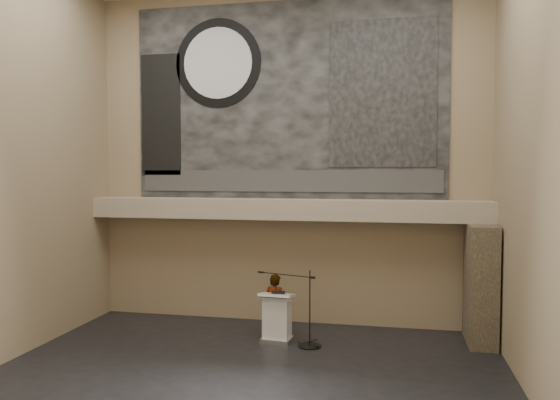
# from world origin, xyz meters

# --- Properties ---
(floor) EXTENTS (10.00, 10.00, 0.00)m
(floor) POSITION_xyz_m (0.00, 0.00, 0.00)
(floor) COLOR black
(floor) RESTS_ON ground
(wall_back) EXTENTS (10.00, 0.02, 8.50)m
(wall_back) POSITION_xyz_m (0.00, 4.00, 4.25)
(wall_back) COLOR #8D7A59
(wall_back) RESTS_ON floor
(wall_front) EXTENTS (10.00, 0.02, 8.50)m
(wall_front) POSITION_xyz_m (0.00, -4.00, 4.25)
(wall_front) COLOR #8D7A59
(wall_front) RESTS_ON floor
(wall_left) EXTENTS (0.02, 8.00, 8.50)m
(wall_left) POSITION_xyz_m (-5.00, 0.00, 4.25)
(wall_left) COLOR #8D7A59
(wall_left) RESTS_ON floor
(wall_right) EXTENTS (0.02, 8.00, 8.50)m
(wall_right) POSITION_xyz_m (5.00, 0.00, 4.25)
(wall_right) COLOR #8D7A59
(wall_right) RESTS_ON floor
(soffit) EXTENTS (10.00, 0.80, 0.50)m
(soffit) POSITION_xyz_m (0.00, 3.60, 2.95)
(soffit) COLOR gray
(soffit) RESTS_ON wall_back
(sprinkler_left) EXTENTS (0.04, 0.04, 0.06)m
(sprinkler_left) POSITION_xyz_m (-1.60, 3.55, 2.67)
(sprinkler_left) COLOR #B2893D
(sprinkler_left) RESTS_ON soffit
(sprinkler_right) EXTENTS (0.04, 0.04, 0.06)m
(sprinkler_right) POSITION_xyz_m (1.90, 3.55, 2.67)
(sprinkler_right) COLOR #B2893D
(sprinkler_right) RESTS_ON soffit
(banner) EXTENTS (8.00, 0.05, 5.00)m
(banner) POSITION_xyz_m (0.00, 3.97, 5.70)
(banner) COLOR black
(banner) RESTS_ON wall_back
(banner_text_strip) EXTENTS (7.76, 0.02, 0.55)m
(banner_text_strip) POSITION_xyz_m (0.00, 3.93, 3.65)
(banner_text_strip) COLOR #2F2F2F
(banner_text_strip) RESTS_ON banner
(banner_clock_rim) EXTENTS (2.30, 0.02, 2.30)m
(banner_clock_rim) POSITION_xyz_m (-1.80, 3.93, 6.70)
(banner_clock_rim) COLOR black
(banner_clock_rim) RESTS_ON banner
(banner_clock_face) EXTENTS (1.84, 0.02, 1.84)m
(banner_clock_face) POSITION_xyz_m (-1.80, 3.91, 6.70)
(banner_clock_face) COLOR silver
(banner_clock_face) RESTS_ON banner
(banner_building_print) EXTENTS (2.60, 0.02, 3.60)m
(banner_building_print) POSITION_xyz_m (2.40, 3.93, 5.80)
(banner_building_print) COLOR black
(banner_building_print) RESTS_ON banner
(banner_brick_print) EXTENTS (1.10, 0.02, 3.20)m
(banner_brick_print) POSITION_xyz_m (-3.40, 3.93, 5.40)
(banner_brick_print) COLOR black
(banner_brick_print) RESTS_ON banner
(stone_pier) EXTENTS (0.60, 1.40, 2.70)m
(stone_pier) POSITION_xyz_m (4.65, 3.15, 1.35)
(stone_pier) COLOR #3F3427
(stone_pier) RESTS_ON floor
(lectern) EXTENTS (0.81, 0.61, 1.14)m
(lectern) POSITION_xyz_m (0.11, 2.34, 0.55)
(lectern) COLOR silver
(lectern) RESTS_ON floor
(binder) EXTENTS (0.34, 0.29, 0.04)m
(binder) POSITION_xyz_m (0.13, 2.35, 1.12)
(binder) COLOR black
(binder) RESTS_ON lectern
(papers) EXTENTS (0.25, 0.30, 0.00)m
(papers) POSITION_xyz_m (0.05, 2.30, 1.10)
(papers) COLOR white
(papers) RESTS_ON lectern
(speaker_person) EXTENTS (0.61, 0.46, 1.49)m
(speaker_person) POSITION_xyz_m (-0.00, 2.66, 0.75)
(speaker_person) COLOR beige
(speaker_person) RESTS_ON floor
(mic_stand) EXTENTS (1.54, 0.66, 1.71)m
(mic_stand) POSITION_xyz_m (0.86, 2.11, 0.27)
(mic_stand) COLOR black
(mic_stand) RESTS_ON floor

